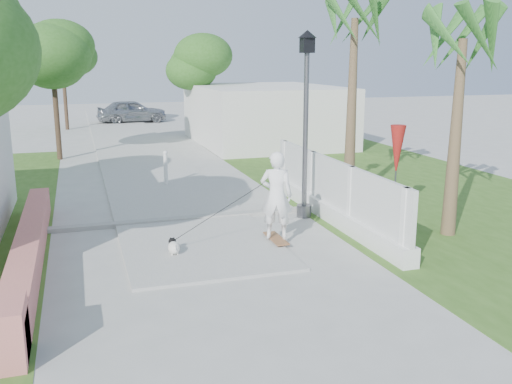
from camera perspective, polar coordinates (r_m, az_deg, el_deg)
name	(u,v)px	position (r m, az deg, el deg)	size (l,w,h in m)	color
ground	(260,333)	(8.33, 0.44, -13.90)	(90.00, 90.00, 0.00)	#B7B7B2
path_strip	(129,141)	(27.41, -12.56, 4.96)	(3.20, 36.00, 0.06)	#B7B7B2
curb	(184,219)	(13.77, -7.26, -2.70)	(6.50, 0.25, 0.10)	#999993
grass_right	(397,185)	(18.09, 13.89, 0.69)	(8.00, 20.00, 0.01)	#385E1D
pink_wall	(28,255)	(11.21, -21.86, -5.90)	(0.45, 8.20, 0.80)	tan
lattice_fence	(332,198)	(13.72, 7.56, -0.64)	(0.35, 7.00, 1.50)	white
building_right	(264,114)	(26.51, 0.84, 7.76)	(6.00, 8.00, 2.60)	silver
street_lamp	(306,118)	(13.65, 5.00, 7.38)	(0.44, 0.44, 4.44)	#59595E
bollard	(166,167)	(17.53, -9.02, 2.46)	(0.14, 0.14, 1.09)	white
patio_umbrella	(397,152)	(13.71, 13.92, 3.95)	(0.36, 0.36, 2.30)	#59595E
tree_path_left	(53,58)	(23.05, -19.67, 12.49)	(3.40, 3.40, 5.23)	#4C3826
tree_path_right	(195,65)	(27.59, -6.10, 12.47)	(3.00, 3.00, 4.79)	#4C3826
tree_path_far	(63,58)	(33.04, -18.78, 12.53)	(3.20, 3.20, 5.17)	#4C3826
palm_far	(354,31)	(15.22, 9.82, 15.59)	(1.80, 1.80, 5.30)	brown
palm_near	(462,51)	(12.81, 19.93, 13.14)	(1.80, 1.80, 4.70)	brown
skateboarder	(265,199)	(11.74, 0.86, -0.72)	(2.59, 0.98, 1.96)	#985F3C
dog	(174,247)	(11.37, -8.24, -5.44)	(0.23, 0.51, 0.35)	white
parked_car	(132,111)	(35.85, -12.30, 7.91)	(1.65, 4.11, 1.40)	#B0B4B8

